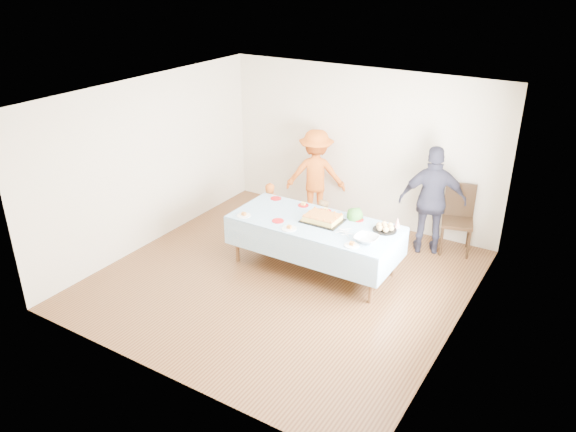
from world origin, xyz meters
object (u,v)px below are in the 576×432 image
Objects in this scene: birthday_cake at (323,218)px; dining_chair at (458,214)px; party_table at (315,225)px; adult_left at (316,175)px.

dining_chair is at bearing 47.45° from birthday_cake.
birthday_cake reaches higher than party_table.
dining_chair is at bearing 46.97° from party_table.
adult_left is at bearing 122.16° from birthday_cake.
birthday_cake is 1.85m from adult_left.
party_table is 4.36× the size of birthday_cake.
dining_chair is 2.53m from adult_left.
party_table is at bearing 94.07° from adult_left.
dining_chair is at bearing 157.98° from adult_left.
adult_left is (-2.52, -0.11, 0.21)m from dining_chair.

